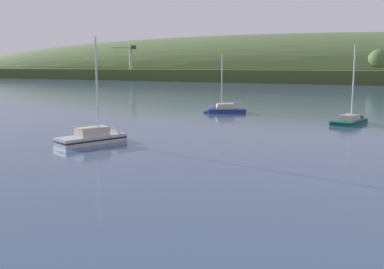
# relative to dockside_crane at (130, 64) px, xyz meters

# --- Properties ---
(far_shoreline_hill) EXTENTS (579.48, 138.81, 44.59)m
(far_shoreline_hill) POSITION_rel_dockside_crane_xyz_m (54.72, 39.31, -7.32)
(far_shoreline_hill) COLOR #3C4E24
(far_shoreline_hill) RESTS_ON ground
(dockside_crane) EXTENTS (11.08, 4.26, 16.29)m
(dockside_crane) POSITION_rel_dockside_crane_xyz_m (0.00, 0.00, 0.00)
(dockside_crane) COLOR #4C4C51
(dockside_crane) RESTS_ON ground
(sailboat_near_mooring) EXTENTS (5.04, 7.49, 10.67)m
(sailboat_near_mooring) POSITION_rel_dockside_crane_xyz_m (86.22, -153.37, -7.29)
(sailboat_near_mooring) COLOR #ADB2BC
(sailboat_near_mooring) RESTS_ON ground
(sailboat_midwater_white) EXTENTS (6.71, 4.88, 9.73)m
(sailboat_midwater_white) POSITION_rel_dockside_crane_xyz_m (88.17, -124.19, -7.29)
(sailboat_midwater_white) COLOR navy
(sailboat_midwater_white) RESTS_ON ground
(sailboat_far_left) EXTENTS (4.28, 7.36, 10.76)m
(sailboat_far_left) POSITION_rel_dockside_crane_xyz_m (107.16, -129.58, -7.47)
(sailboat_far_left) COLOR #0F564C
(sailboat_far_left) RESTS_ON ground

